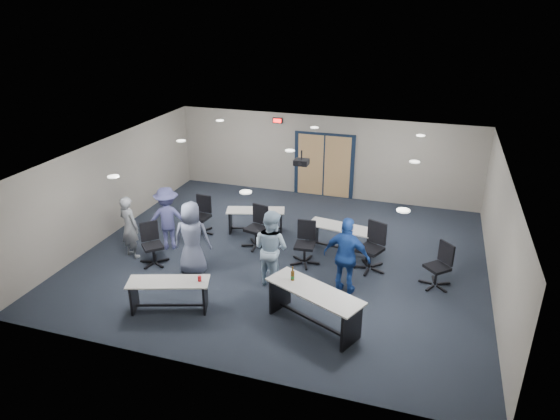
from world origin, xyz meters
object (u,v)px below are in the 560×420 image
(table_back_left, at_px, (256,217))
(person_back, at_px, (168,218))
(table_back_right, at_px, (342,235))
(chair_loose_left, at_px, (153,245))
(table_front_right, at_px, (314,301))
(chair_back_b, at_px, (256,227))
(person_plaid, at_px, (192,238))
(person_navy, at_px, (347,257))
(chair_back_d, at_px, (370,247))
(person_gray, at_px, (129,227))
(chair_back_c, at_px, (305,244))
(chair_back_a, at_px, (200,216))
(chair_loose_right, at_px, (437,266))
(table_front_left, at_px, (169,290))
(person_lightblue, at_px, (271,248))

(table_back_left, xyz_separation_m, person_back, (-1.83, -1.65, 0.40))
(table_back_right, relative_size, chair_loose_left, 1.73)
(table_front_right, height_order, chair_back_b, table_front_right)
(table_back_left, relative_size, person_back, 1.00)
(person_plaid, xyz_separation_m, person_navy, (3.67, 0.18, 0.01))
(chair_back_d, height_order, person_gray, person_gray)
(person_navy, bearing_deg, table_back_right, -67.80)
(chair_back_c, height_order, person_gray, person_gray)
(chair_back_a, xyz_separation_m, chair_back_b, (1.76, -0.29, 0.02))
(table_back_left, distance_m, person_back, 2.50)
(chair_loose_left, xyz_separation_m, person_navy, (4.80, 0.13, 0.39))
(table_back_left, relative_size, chair_back_a, 1.58)
(table_back_right, xyz_separation_m, chair_loose_right, (2.41, -1.03, 0.04))
(chair_loose_left, bearing_deg, person_navy, -43.08)
(person_back, bearing_deg, table_back_right, 169.36)
(chair_back_a, distance_m, chair_loose_left, 1.98)
(table_back_right, height_order, chair_loose_right, chair_loose_right)
(chair_loose_left, bearing_deg, chair_back_b, -6.48)
(table_front_left, height_order, table_back_left, table_front_left)
(person_plaid, bearing_deg, person_lightblue, 169.66)
(person_navy, bearing_deg, person_gray, 7.81)
(table_back_right, distance_m, chair_loose_right, 2.62)
(table_front_right, distance_m, person_back, 4.99)
(table_back_right, height_order, chair_loose_left, chair_loose_left)
(person_gray, bearing_deg, person_navy, -161.29)
(chair_loose_left, height_order, person_navy, person_navy)
(person_navy, height_order, person_back, person_navy)
(chair_loose_left, bearing_deg, table_front_left, -94.67)
(chair_back_c, bearing_deg, table_front_right, -75.76)
(chair_back_b, distance_m, chair_back_d, 3.08)
(table_back_left, relative_size, chair_back_b, 1.52)
(person_navy, bearing_deg, table_front_left, 35.94)
(chair_back_d, xyz_separation_m, chair_loose_right, (1.57, -0.32, -0.07))
(table_front_right, relative_size, table_back_right, 1.17)
(chair_back_a, bearing_deg, person_lightblue, -29.35)
(table_back_right, bearing_deg, table_back_left, 178.90)
(person_plaid, xyz_separation_m, person_lightblue, (1.96, 0.06, 0.01))
(table_front_right, relative_size, chair_loose_right, 2.03)
(chair_back_b, bearing_deg, table_back_left, 124.46)
(table_front_left, xyz_separation_m, chair_back_a, (-1.04, 3.60, 0.07))
(person_gray, bearing_deg, table_front_left, 158.49)
(person_gray, height_order, person_plaid, person_plaid)
(table_back_right, distance_m, person_gray, 5.42)
(chair_back_b, bearing_deg, person_navy, -15.64)
(table_back_left, height_order, chair_loose_left, chair_loose_left)
(table_back_right, relative_size, person_gray, 1.12)
(table_front_right, bearing_deg, person_navy, 99.65)
(table_front_right, relative_size, chair_back_d, 1.80)
(chair_back_d, distance_m, chair_loose_right, 1.60)
(person_lightblue, distance_m, person_navy, 1.72)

